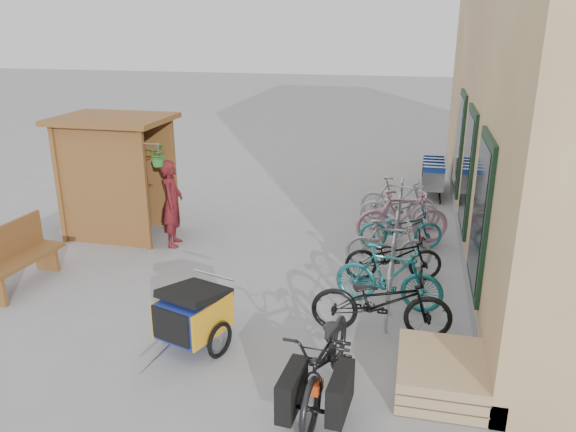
% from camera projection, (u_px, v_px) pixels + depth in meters
% --- Properties ---
extents(ground, '(80.00, 80.00, 0.00)m').
position_uv_depth(ground, '(234.00, 307.00, 8.56)').
color(ground, gray).
extents(kiosk, '(2.49, 1.65, 2.40)m').
position_uv_depth(kiosk, '(112.00, 160.00, 11.02)').
color(kiosk, brown).
rests_on(kiosk, ground).
extents(bike_rack, '(0.05, 5.35, 0.86)m').
position_uv_depth(bike_rack, '(396.00, 233.00, 10.12)').
color(bike_rack, '#A5A8AD').
rests_on(bike_rack, ground).
extents(pallet_stack, '(1.00, 1.20, 0.40)m').
position_uv_depth(pallet_stack, '(440.00, 374.00, 6.57)').
color(pallet_stack, tan).
rests_on(pallet_stack, ground).
extents(bench, '(0.61, 1.68, 1.04)m').
position_uv_depth(bench, '(14.00, 256.00, 9.08)').
color(bench, brown).
rests_on(bench, ground).
extents(shopping_carts, '(0.52, 2.07, 0.94)m').
position_uv_depth(shopping_carts, '(433.00, 172.00, 14.10)').
color(shopping_carts, silver).
rests_on(shopping_carts, ground).
extents(child_trailer, '(1.01, 1.57, 0.91)m').
position_uv_depth(child_trailer, '(193.00, 313.00, 7.36)').
color(child_trailer, '#1B2C99').
rests_on(child_trailer, ground).
extents(cargo_bike, '(0.85, 2.06, 1.06)m').
position_uv_depth(cargo_bike, '(327.00, 361.00, 6.28)').
color(cargo_bike, black).
rests_on(cargo_bike, ground).
extents(person_kiosk, '(0.52, 0.69, 1.69)m').
position_uv_depth(person_kiosk, '(172.00, 203.00, 10.68)').
color(person_kiosk, maroon).
rests_on(person_kiosk, ground).
extents(bike_0, '(1.94, 0.75, 1.01)m').
position_uv_depth(bike_0, '(381.00, 302.00, 7.65)').
color(bike_0, black).
rests_on(bike_0, ground).
extents(bike_1, '(1.70, 0.73, 0.99)m').
position_uv_depth(bike_1, '(389.00, 276.00, 8.43)').
color(bike_1, '#1D7074').
rests_on(bike_1, ground).
extents(bike_2, '(1.70, 0.90, 0.85)m').
position_uv_depth(bike_2, '(393.00, 256.00, 9.34)').
color(bike_2, black).
rests_on(bike_2, ground).
extents(bike_3, '(1.52, 0.52, 0.90)m').
position_uv_depth(bike_3, '(389.00, 245.00, 9.75)').
color(bike_3, '#9A9A9F').
rests_on(bike_3, ground).
extents(bike_4, '(1.65, 0.87, 0.82)m').
position_uv_depth(bike_4, '(401.00, 228.00, 10.64)').
color(bike_4, '#1D7074').
rests_on(bike_4, ground).
extents(bike_5, '(1.87, 0.95, 1.08)m').
position_uv_depth(bike_5, '(402.00, 217.00, 10.86)').
color(bike_5, '#C8819A').
rests_on(bike_5, ground).
extents(bike_6, '(1.68, 0.63, 0.87)m').
position_uv_depth(bike_6, '(400.00, 208.00, 11.74)').
color(bike_6, '#9A9A9F').
rests_on(bike_6, ground).
extents(bike_7, '(1.73, 0.79, 1.00)m').
position_uv_depth(bike_7, '(398.00, 200.00, 12.00)').
color(bike_7, '#9A9A9F').
rests_on(bike_7, ground).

